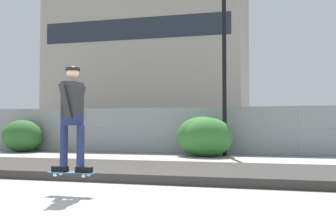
{
  "coord_description": "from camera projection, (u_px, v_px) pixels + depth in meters",
  "views": [
    {
      "loc": [
        3.38,
        -5.81,
        1.18
      ],
      "look_at": [
        0.88,
        3.7,
        1.55
      ],
      "focal_mm": 43.0,
      "sensor_mm": 36.0,
      "label": 1
    }
  ],
  "objects": [
    {
      "name": "shrub_right",
      "position": [
        207.0,
        137.0,
        14.52
      ],
      "size": [
        1.84,
        1.51,
        1.42
      ],
      "color": "#336B2D",
      "rests_on": "ground_plane"
    },
    {
      "name": "shrub_center",
      "position": [
        202.0,
        136.0,
        14.78
      ],
      "size": [
        1.88,
        1.54,
        1.46
      ],
      "color": "#336B2D",
      "rests_on": "ground_plane"
    },
    {
      "name": "ground_plane",
      "position": [
        56.0,
        198.0,
        6.43
      ],
      "size": [
        120.0,
        120.0,
        0.0
      ],
      "primitive_type": "plane",
      "color": "gray"
    },
    {
      "name": "street_lamp",
      "position": [
        224.0,
        40.0,
        15.15
      ],
      "size": [
        0.44,
        0.44,
        7.0
      ],
      "color": "black",
      "rests_on": "ground_plane"
    },
    {
      "name": "parked_car_mid",
      "position": [
        260.0,
        132.0,
        17.66
      ],
      "size": [
        4.46,
        2.06,
        1.66
      ],
      "color": "#474C54",
      "rests_on": "ground_plane"
    },
    {
      "name": "library_building",
      "position": [
        153.0,
        60.0,
        53.79
      ],
      "size": [
        24.34,
        15.65,
        19.65
      ],
      "color": "gray",
      "rests_on": "ground_plane"
    },
    {
      "name": "chain_fence",
      "position": [
        185.0,
        130.0,
        15.86
      ],
      "size": [
        25.93,
        0.06,
        1.85
      ],
      "color": "gray",
      "rests_on": "ground_plane"
    },
    {
      "name": "skater",
      "position": [
        72.0,
        112.0,
        6.66
      ],
      "size": [
        0.72,
        0.58,
        1.75
      ],
      "color": "black",
      "rests_on": "skateboard"
    },
    {
      "name": "parked_car_near",
      "position": [
        139.0,
        131.0,
        19.21
      ],
      "size": [
        4.52,
        2.19,
        1.66
      ],
      "color": "black",
      "rests_on": "ground_plane"
    },
    {
      "name": "gravel_berm",
      "position": [
        127.0,
        170.0,
        9.53
      ],
      "size": [
        16.69,
        3.0,
        0.19
      ],
      "primitive_type": "cube",
      "color": "#33302D",
      "rests_on": "ground_plane"
    },
    {
      "name": "skateboard",
      "position": [
        72.0,
        173.0,
        6.62
      ],
      "size": [
        0.8,
        0.22,
        0.07
      ],
      "color": "#2D608C"
    },
    {
      "name": "shrub_left",
      "position": [
        22.0,
        136.0,
        17.03
      ],
      "size": [
        1.75,
        1.43,
        1.35
      ],
      "color": "#2D5B28",
      "rests_on": "ground_plane"
    }
  ]
}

